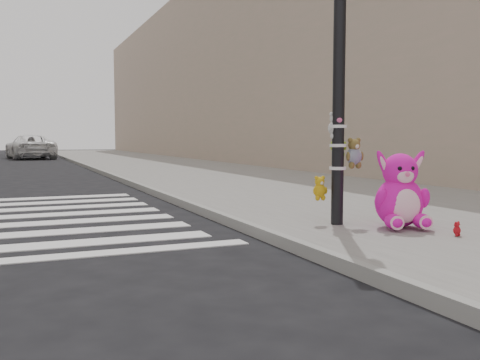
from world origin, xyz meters
name	(u,v)px	position (x,y,z in m)	size (l,w,h in m)	color
ground	(192,292)	(0.00, 0.00, 0.00)	(120.00, 120.00, 0.00)	black
sidewalk_near	(251,180)	(5.00, 10.00, 0.07)	(7.00, 80.00, 0.14)	slate
curb_edge	(133,184)	(1.55, 10.00, 0.07)	(0.12, 80.00, 0.15)	gray
bld_near	(270,64)	(10.50, 20.00, 5.00)	(5.00, 60.00, 10.00)	gray
signal_pole	(340,97)	(2.62, 1.81, 1.82)	(0.67, 0.49, 4.00)	black
pink_bunny	(400,196)	(3.19, 1.25, 0.55)	(0.80, 0.88, 1.01)	#ED14B0
red_teddy	(457,229)	(3.40, 0.50, 0.23)	(0.12, 0.08, 0.18)	red
car_white_near	(30,147)	(-0.40, 32.08, 0.75)	(2.49, 5.41, 1.50)	white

